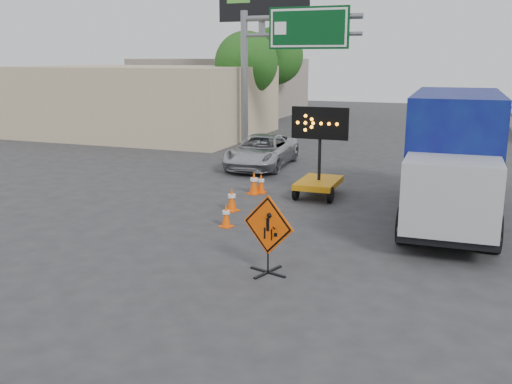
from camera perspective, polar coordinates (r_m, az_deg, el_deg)
The scene contains 15 objects.
ground at distance 11.70m, azimuth -4.64°, elevation -9.42°, with size 100.00×100.00×0.00m, color #2D2D30.
storefront_left_near at distance 35.20m, azimuth -11.43°, elevation 8.96°, with size 14.00×10.00×4.00m, color tan.
storefront_left_far at distance 48.01m, azimuth -3.45°, elevation 10.53°, with size 12.00×10.00×4.40m, color gray.
highway_gantry at distance 29.15m, azimuth 2.68°, elevation 14.40°, with size 6.18×0.38×6.90m.
billboard at distance 38.01m, azimuth 0.76°, elevation 17.60°, with size 6.10×0.54×9.85m.
tree_left_near at distance 34.17m, azimuth -0.99°, elevation 12.73°, with size 3.71×3.71×6.03m.
tree_left_far at distance 42.01m, azimuth 1.88°, elevation 13.43°, with size 4.10×4.10×6.66m.
construction_sign at distance 12.06m, azimuth 1.22°, elevation -4.07°, with size 1.25×0.90×1.73m.
arrow_board at distance 18.95m, azimuth 6.32°, elevation 1.51°, with size 1.87×2.09×2.96m.
pickup_truck at distance 24.03m, azimuth 0.58°, elevation 4.12°, with size 2.23×4.83×1.34m, color #B5B7BD.
box_truck at distance 16.79m, azimuth 19.10°, elevation 2.63°, with size 2.57×7.55×3.56m.
cone_a at distance 15.55m, azimuth -3.01°, elevation -2.34°, with size 0.42×0.42×0.64m.
cone_b at distance 17.13m, azimuth -2.44°, elevation -0.71°, with size 0.49×0.49×0.73m.
cone_c at distance 19.39m, azimuth 0.51°, elevation 0.89°, with size 0.38×0.38×0.68m.
cone_d at distance 19.25m, azimuth -0.20°, elevation 0.95°, with size 0.50×0.50×0.78m.
Camera 1 is at (4.70, -9.72, 4.51)m, focal length 40.00 mm.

